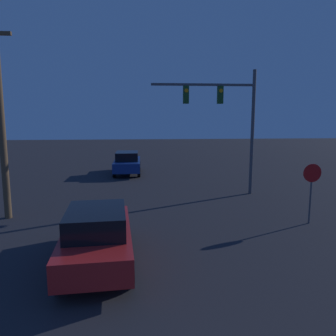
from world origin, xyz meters
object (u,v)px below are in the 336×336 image
at_px(car_far, 127,162).
at_px(utility_pole, 1,116).
at_px(stop_sign, 312,182).
at_px(car_near, 97,235).
at_px(traffic_signal_mast, 228,112).

relative_size(car_far, utility_pole, 0.57).
bearing_deg(car_far, stop_sign, -57.87).
bearing_deg(stop_sign, car_far, 122.08).
relative_size(car_far, stop_sign, 1.95).
distance_m(car_near, stop_sign, 8.38).
bearing_deg(car_far, traffic_signal_mast, -50.97).
height_order(car_far, traffic_signal_mast, traffic_signal_mast).
xyz_separation_m(car_near, utility_pole, (-4.25, 4.68, 3.33)).
bearing_deg(traffic_signal_mast, utility_pole, -161.18).
distance_m(car_near, utility_pole, 7.14).
xyz_separation_m(traffic_signal_mast, stop_sign, (1.98, -5.17, -2.73)).
relative_size(traffic_signal_mast, utility_pole, 0.81).
relative_size(car_near, utility_pole, 0.58).
relative_size(stop_sign, utility_pole, 0.29).
bearing_deg(stop_sign, car_near, -159.32).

